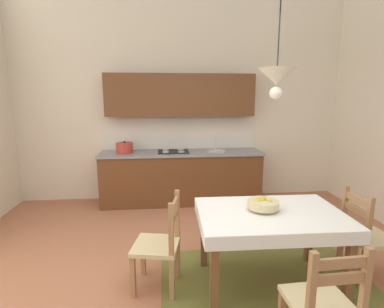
{
  "coord_description": "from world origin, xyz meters",
  "views": [
    {
      "loc": [
        -0.33,
        -2.55,
        1.83
      ],
      "look_at": [
        0.01,
        0.92,
        1.15
      ],
      "focal_mm": 27.64,
      "sensor_mm": 36.0,
      "label": 1
    }
  ],
  "objects_px": {
    "dining_table": "(270,225)",
    "dining_chair_camera_side": "(323,306)",
    "fruit_bowl": "(263,204)",
    "pendant_lamp": "(277,78)",
    "dining_chair_tv_side": "(160,245)",
    "kitchen_cabinetry": "(181,154)",
    "dining_chair_window_side": "(366,237)"
  },
  "relations": [
    {
      "from": "dining_table",
      "to": "dining_chair_camera_side",
      "type": "height_order",
      "value": "dining_chair_camera_side"
    },
    {
      "from": "fruit_bowl",
      "to": "pendant_lamp",
      "type": "distance_m",
      "value": 1.18
    },
    {
      "from": "dining_table",
      "to": "dining_chair_tv_side",
      "type": "height_order",
      "value": "dining_chair_tv_side"
    },
    {
      "from": "dining_table",
      "to": "dining_chair_camera_side",
      "type": "xyz_separation_m",
      "value": [
        0.05,
        -0.89,
        -0.18
      ]
    },
    {
      "from": "kitchen_cabinetry",
      "to": "dining_chair_camera_side",
      "type": "relative_size",
      "value": 2.95
    },
    {
      "from": "kitchen_cabinetry",
      "to": "pendant_lamp",
      "type": "relative_size",
      "value": 3.41
    },
    {
      "from": "dining_chair_tv_side",
      "to": "fruit_bowl",
      "type": "bearing_deg",
      "value": 0.27
    },
    {
      "from": "dining_chair_window_side",
      "to": "pendant_lamp",
      "type": "xyz_separation_m",
      "value": [
        -1.04,
        -0.06,
        1.55
      ]
    },
    {
      "from": "dining_chair_camera_side",
      "to": "pendant_lamp",
      "type": "relative_size",
      "value": 1.16
    },
    {
      "from": "dining_chair_camera_side",
      "to": "dining_chair_window_side",
      "type": "xyz_separation_m",
      "value": [
        0.96,
        0.9,
        0.0
      ]
    },
    {
      "from": "kitchen_cabinetry",
      "to": "dining_chair_tv_side",
      "type": "height_order",
      "value": "kitchen_cabinetry"
    },
    {
      "from": "dining_chair_camera_side",
      "to": "kitchen_cabinetry",
      "type": "bearing_deg",
      "value": 102.78
    },
    {
      "from": "dining_table",
      "to": "dining_chair_window_side",
      "type": "distance_m",
      "value": 1.03
    },
    {
      "from": "kitchen_cabinetry",
      "to": "dining_chair_tv_side",
      "type": "distance_m",
      "value": 2.45
    },
    {
      "from": "dining_chair_tv_side",
      "to": "pendant_lamp",
      "type": "bearing_deg",
      "value": -5.77
    },
    {
      "from": "kitchen_cabinetry",
      "to": "dining_chair_window_side",
      "type": "distance_m",
      "value": 3.01
    },
    {
      "from": "dining_table",
      "to": "dining_chair_tv_side",
      "type": "relative_size",
      "value": 1.49
    },
    {
      "from": "dining_table",
      "to": "dining_chair_camera_side",
      "type": "distance_m",
      "value": 0.91
    },
    {
      "from": "dining_chair_window_side",
      "to": "dining_chair_tv_side",
      "type": "bearing_deg",
      "value": 178.8
    },
    {
      "from": "dining_table",
      "to": "pendant_lamp",
      "type": "height_order",
      "value": "pendant_lamp"
    },
    {
      "from": "kitchen_cabinetry",
      "to": "dining_chair_camera_side",
      "type": "bearing_deg",
      "value": -77.22
    },
    {
      "from": "kitchen_cabinetry",
      "to": "dining_chair_window_side",
      "type": "xyz_separation_m",
      "value": [
        1.72,
        -2.43,
        -0.41
      ]
    },
    {
      "from": "dining_table",
      "to": "fruit_bowl",
      "type": "relative_size",
      "value": 4.63
    },
    {
      "from": "dining_chair_camera_side",
      "to": "dining_chair_window_side",
      "type": "distance_m",
      "value": 1.32
    },
    {
      "from": "kitchen_cabinetry",
      "to": "fruit_bowl",
      "type": "relative_size",
      "value": 9.14
    },
    {
      "from": "dining_chair_window_side",
      "to": "pendant_lamp",
      "type": "bearing_deg",
      "value": -176.71
    },
    {
      "from": "dining_chair_window_side",
      "to": "dining_table",
      "type": "bearing_deg",
      "value": -179.44
    },
    {
      "from": "dining_chair_tv_side",
      "to": "dining_chair_window_side",
      "type": "height_order",
      "value": "same"
    },
    {
      "from": "dining_chair_camera_side",
      "to": "dining_chair_window_side",
      "type": "height_order",
      "value": "same"
    },
    {
      "from": "dining_table",
      "to": "dining_chair_window_side",
      "type": "relative_size",
      "value": 1.49
    },
    {
      "from": "fruit_bowl",
      "to": "pendant_lamp",
      "type": "relative_size",
      "value": 0.37
    },
    {
      "from": "dining_table",
      "to": "pendant_lamp",
      "type": "relative_size",
      "value": 1.73
    }
  ]
}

